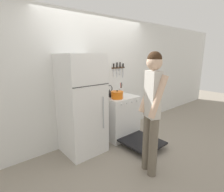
# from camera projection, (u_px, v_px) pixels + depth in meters

# --- Properties ---
(ground_plane) EXTENTS (14.00, 14.00, 0.00)m
(ground_plane) POSITION_uv_depth(u_px,v_px,m) (99.00, 134.00, 3.95)
(ground_plane) COLOR gray
(wall_back) EXTENTS (10.00, 0.06, 2.55)m
(wall_back) POSITION_uv_depth(u_px,v_px,m) (98.00, 78.00, 3.68)
(wall_back) COLOR silver
(wall_back) RESTS_ON ground_plane
(refrigerator) EXTENTS (0.70, 0.69, 1.78)m
(refrigerator) POSITION_uv_depth(u_px,v_px,m) (82.00, 105.00, 3.11)
(refrigerator) COLOR white
(refrigerator) RESTS_ON ground_plane
(stove_range) EXTENTS (0.72, 1.35, 0.90)m
(stove_range) POSITION_uv_depth(u_px,v_px,m) (120.00, 117.00, 3.78)
(stove_range) COLOR white
(stove_range) RESTS_ON ground_plane
(dutch_oven_pot) EXTENTS (0.29, 0.25, 0.17)m
(dutch_oven_pot) POSITION_uv_depth(u_px,v_px,m) (117.00, 95.00, 3.49)
(dutch_oven_pot) COLOR orange
(dutch_oven_pot) RESTS_ON stove_range
(tea_kettle) EXTENTS (0.25, 0.20, 0.24)m
(tea_kettle) POSITION_uv_depth(u_px,v_px,m) (110.00, 93.00, 3.68)
(tea_kettle) COLOR black
(tea_kettle) RESTS_ON stove_range
(utensil_jar) EXTENTS (0.09, 0.09, 0.26)m
(utensil_jar) POSITION_uv_depth(u_px,v_px,m) (121.00, 91.00, 3.89)
(utensil_jar) COLOR silver
(utensil_jar) RESTS_ON stove_range
(person) EXTENTS (0.38, 0.43, 1.81)m
(person) POSITION_uv_depth(u_px,v_px,m) (152.00, 107.00, 2.48)
(person) COLOR #6B6051
(person) RESTS_ON ground_plane
(wall_knife_strip) EXTENTS (0.38, 0.03, 0.36)m
(wall_knife_strip) POSITION_uv_depth(u_px,v_px,m) (119.00, 68.00, 3.95)
(wall_knife_strip) COLOR brown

